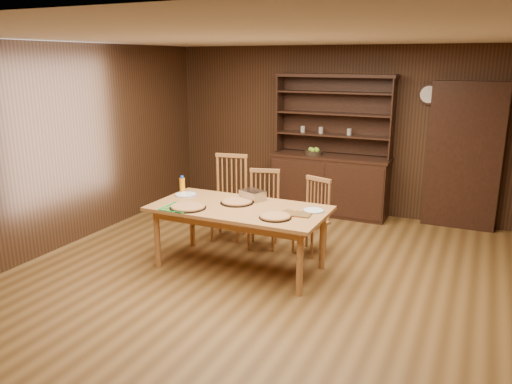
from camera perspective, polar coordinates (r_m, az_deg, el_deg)
The scene contains 20 objects.
floor at distance 5.67m, azimuth 0.13°, elevation -9.95°, with size 6.00×6.00×0.00m, color brown.
room_shell at distance 5.21m, azimuth 0.14°, elevation 6.00°, with size 6.00×6.00×6.00m.
china_hutch at distance 7.94m, azimuth 8.49°, elevation 1.73°, with size 1.84×0.52×2.17m.
doorway at distance 7.69m, azimuth 22.65°, elevation 3.77°, with size 1.00×0.18×2.10m, color #331811.
wall_clock at distance 7.69m, azimuth 19.16°, elevation 10.50°, with size 0.30×0.05×0.30m.
dining_table at distance 5.74m, azimuth -1.93°, elevation -2.42°, with size 2.02×1.01×0.75m.
chair_left at distance 6.82m, azimuth -3.02°, elevation -0.19°, with size 0.54×0.53×1.14m.
chair_center at distance 6.50m, azimuth 0.87°, elevation -1.61°, with size 0.50×0.49×1.01m.
chair_right at distance 6.34m, azimuth 6.56°, elevation -2.44°, with size 0.49×0.48×0.96m.
pizza_left at distance 5.71m, azimuth -7.78°, elevation -1.69°, with size 0.42×0.42×0.04m.
pizza_right at distance 5.32m, azimuth 2.21°, elevation -2.81°, with size 0.35×0.35×0.04m.
pizza_center at distance 5.86m, azimuth -2.20°, elevation -1.11°, with size 0.40×0.40×0.04m.
cooling_rack at distance 5.74m, azimuth -8.82°, elevation -1.75°, with size 0.33×0.33×0.01m, color green, non-canonical shape.
plate_left at distance 6.26m, azimuth -8.02°, elevation -0.28°, with size 0.28×0.28×0.02m.
plate_right at distance 5.59m, azimuth 6.60°, elevation -2.10°, with size 0.24×0.24×0.02m.
foil_dish at distance 6.00m, azimuth -0.39°, elevation -0.34°, with size 0.28×0.20×0.11m, color silver.
juice_bottle at distance 6.39m, azimuth -8.42°, elevation 0.83°, with size 0.07×0.07×0.21m.
pot_holder_a at distance 5.44m, azimuth 5.28°, elevation -2.58°, with size 0.19×0.19×0.01m, color #A21213.
pot_holder_b at distance 5.46m, azimuth 3.73°, elevation -2.45°, with size 0.21×0.21×0.02m, color #A21213.
fruit_bowl at distance 7.87m, azimuth 6.62°, elevation 4.57°, with size 0.27×0.27×0.12m.
Camera 1 is at (2.15, -4.67, 2.39)m, focal length 35.00 mm.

